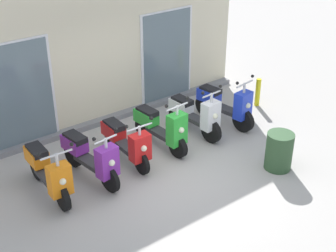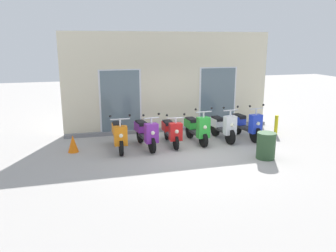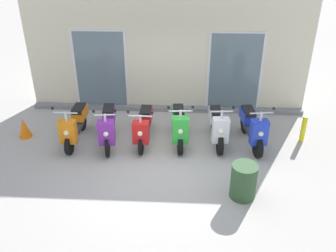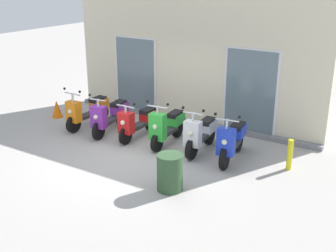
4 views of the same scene
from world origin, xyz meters
name	(u,v)px [view 4 (image 4 of 4)]	position (x,y,z in m)	size (l,w,h in m)	color
ground_plane	(134,153)	(0.00, 0.00, 0.00)	(40.00, 40.00, 0.00)	#A8A39E
storefront_facade	(192,63)	(0.00, 2.80, 1.72)	(7.68, 0.50, 3.57)	beige
scooter_orange	(87,111)	(-2.17, 0.79, 0.48)	(0.63, 1.62, 1.21)	black
scooter_purple	(110,115)	(-1.34, 0.76, 0.50)	(0.58, 1.66, 1.20)	black
scooter_red	(139,121)	(-0.49, 0.89, 0.46)	(0.61, 1.59, 1.13)	black
scooter_green	(167,126)	(0.39, 0.89, 0.48)	(0.61, 1.56, 1.25)	black
scooter_white	(201,133)	(1.32, 0.93, 0.47)	(0.57, 1.56, 1.24)	black
scooter_blue	(232,140)	(2.16, 0.88, 0.48)	(0.62, 1.63, 1.27)	black
curb_bollard	(290,155)	(3.45, 1.09, 0.35)	(0.12, 0.12, 0.70)	yellow
trash_bin	(170,172)	(1.73, -1.11, 0.38)	(0.52, 0.52, 0.76)	#2D4C2D
traffic_cone	(57,109)	(-3.53, 0.94, 0.26)	(0.32, 0.32, 0.52)	orange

